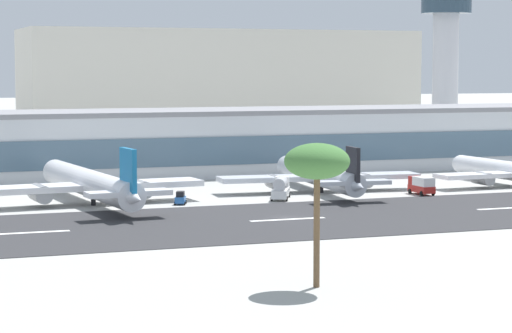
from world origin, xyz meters
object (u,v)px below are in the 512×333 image
object	(u,v)px
distant_hotel_block	(221,86)
service_fuel_truck_1	(281,188)
terminal_building	(236,141)
service_box_truck_2	(421,185)
airliner_black_tail_gate_1	(321,176)
service_baggage_tug_0	(180,198)
control_tower	(446,50)
airliner_blue_tail_gate_0	(93,185)
palm_tree_3	(317,163)

from	to	relation	value
distant_hotel_block	service_fuel_truck_1	distance (m)	154.58
terminal_building	service_box_truck_2	distance (m)	54.57
terminal_building	distant_hotel_block	xyz separation A→B (m)	(30.02, 99.80, 10.25)
terminal_building	service_box_truck_2	world-z (taller)	terminal_building
distant_hotel_block	service_fuel_truck_1	size ratio (longest dim) A/B	13.92
airliner_black_tail_gate_1	service_baggage_tug_0	world-z (taller)	airliner_black_tail_gate_1
service_fuel_truck_1	control_tower	bearing A→B (deg)	-17.55
airliner_black_tail_gate_1	service_fuel_truck_1	size ratio (longest dim) A/B	5.21
terminal_building	airliner_black_tail_gate_1	size ratio (longest dim) A/B	3.68
airliner_black_tail_gate_1	service_box_truck_2	size ratio (longest dim) A/B	7.57
service_box_truck_2	terminal_building	bearing A→B (deg)	17.85
terminal_building	service_baggage_tug_0	xyz separation A→B (m)	(-27.31, -50.08, -5.92)
terminal_building	distant_hotel_block	bearing A→B (deg)	73.26
service_baggage_tug_0	airliner_blue_tail_gate_0	bearing A→B (deg)	-83.74
terminal_building	airliner_black_tail_gate_1	xyz separation A→B (m)	(1.99, -41.91, -3.92)
terminal_building	service_baggage_tug_0	distance (m)	57.35
terminal_building	service_fuel_truck_1	bearing A→B (deg)	-100.18
service_box_truck_2	palm_tree_3	world-z (taller)	palm_tree_3
terminal_building	control_tower	bearing A→B (deg)	26.26
terminal_building	palm_tree_3	distance (m)	126.90
terminal_building	palm_tree_3	bearing A→B (deg)	-105.41
control_tower	service_box_truck_2	world-z (taller)	control_tower
control_tower	service_baggage_tug_0	distance (m)	134.33
distant_hotel_block	terminal_building	bearing A→B (deg)	-106.74
airliner_black_tail_gate_1	palm_tree_3	distance (m)	88.42
airliner_black_tail_gate_1	distant_hotel_block	bearing A→B (deg)	-6.17
service_baggage_tug_0	palm_tree_3	xyz separation A→B (m)	(-6.36, -72.12, 11.97)
distant_hotel_block	airliner_black_tail_gate_1	xyz separation A→B (m)	(-28.03, -141.71, -14.17)
distant_hotel_block	service_baggage_tug_0	distance (m)	161.28
control_tower	service_baggage_tug_0	xyz separation A→B (m)	(-99.84, -85.86, -26.54)
control_tower	service_fuel_truck_1	xyz separation A→B (m)	(-81.33, -84.84, -25.56)
terminal_building	service_fuel_truck_1	size ratio (longest dim) A/B	19.20
service_fuel_truck_1	palm_tree_3	world-z (taller)	palm_tree_3
airliner_blue_tail_gate_0	service_baggage_tug_0	distance (m)	14.78
airliner_black_tail_gate_1	palm_tree_3	size ratio (longest dim) A/B	3.03
airliner_blue_tail_gate_0	service_baggage_tug_0	bearing A→B (deg)	-110.81
service_fuel_truck_1	service_box_truck_2	xyz separation A→B (m)	(26.44, -2.33, -0.24)
service_baggage_tug_0	service_fuel_truck_1	size ratio (longest dim) A/B	0.41
airliner_blue_tail_gate_0	service_box_truck_2	xyz separation A→B (m)	(58.95, -5.39, -1.66)
distant_hotel_block	airliner_blue_tail_gate_0	xyz separation A→B (m)	(-71.34, -145.80, -13.77)
control_tower	distant_hotel_block	bearing A→B (deg)	123.59
service_fuel_truck_1	service_box_truck_2	world-z (taller)	service_fuel_truck_1
terminal_building	airliner_blue_tail_gate_0	bearing A→B (deg)	-131.93
service_baggage_tug_0	service_box_truck_2	size ratio (longest dim) A/B	0.59
control_tower	airliner_blue_tail_gate_0	world-z (taller)	control_tower
distant_hotel_block	service_baggage_tug_0	size ratio (longest dim) A/B	34.21
service_baggage_tug_0	terminal_building	bearing A→B (deg)	173.90
service_baggage_tug_0	airliner_black_tail_gate_1	bearing A→B (deg)	128.08
distant_hotel_block	palm_tree_3	distance (m)	230.99
distant_hotel_block	palm_tree_3	world-z (taller)	distant_hotel_block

